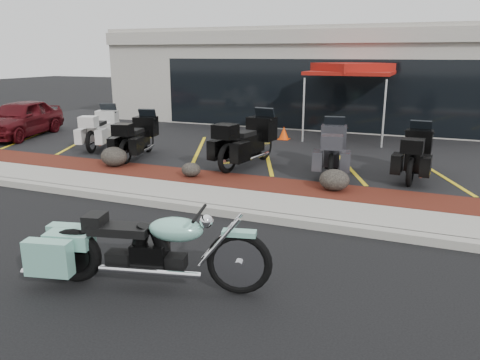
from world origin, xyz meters
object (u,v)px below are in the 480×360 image
at_px(traffic_cone, 284,133).
at_px(parked_car, 20,118).
at_px(touring_white, 109,123).
at_px(hero_cruiser, 239,254).
at_px(popup_canopy, 352,70).

bearing_deg(traffic_cone, parked_car, -160.97).
bearing_deg(touring_white, traffic_cone, -79.18).
bearing_deg(traffic_cone, touring_white, -150.83).
xyz_separation_m(parked_car, traffic_cone, (8.73, 3.01, -0.43)).
relative_size(hero_cruiser, touring_white, 1.42).
xyz_separation_m(hero_cruiser, parked_car, (-11.28, 7.19, 0.24)).
bearing_deg(parked_car, popup_canopy, 7.00).
xyz_separation_m(touring_white, parked_car, (-3.66, -0.18, -0.00)).
xyz_separation_m(parked_car, popup_canopy, (10.71, 4.09, 1.66)).
bearing_deg(touring_white, popup_canopy, -79.31).
bearing_deg(popup_canopy, parked_car, -176.93).
height_order(touring_white, popup_canopy, popup_canopy).
bearing_deg(touring_white, parked_car, 74.52).
height_order(traffic_cone, popup_canopy, popup_canopy).
relative_size(traffic_cone, popup_canopy, 0.13).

